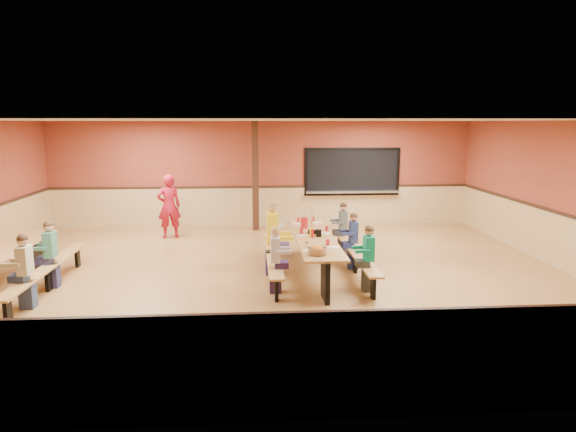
{
  "coord_description": "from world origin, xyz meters",
  "views": [
    {
      "loc": [
        -0.28,
        -9.67,
        2.97
      ],
      "look_at": [
        0.41,
        0.2,
        1.15
      ],
      "focal_mm": 32.0,
      "sensor_mm": 36.0,
      "label": 1
    }
  ],
  "objects": [
    {
      "name": "seated_child_grey_left",
      "position": [
        0.1,
        1.26,
        0.61
      ],
      "size": [
        0.37,
        0.3,
        1.22
      ],
      "primitive_type": null,
      "color": "silver",
      "rests_on": "ground"
    },
    {
      "name": "seated_child_white_left",
      "position": [
        0.1,
        -0.99,
        0.58
      ],
      "size": [
        0.35,
        0.29,
        1.17
      ],
      "primitive_type": null,
      "color": "silver",
      "rests_on": "ground"
    },
    {
      "name": "seated_child_navy_right",
      "position": [
        1.75,
        0.38,
        0.57
      ],
      "size": [
        0.34,
        0.28,
        1.14
      ],
      "primitive_type": null,
      "color": "navy",
      "rests_on": "ground"
    },
    {
      "name": "punch_pitcher",
      "position": [
        0.81,
        0.99,
        0.85
      ],
      "size": [
        0.16,
        0.16,
        0.22
      ],
      "primitive_type": "cylinder",
      "color": "#B0171F",
      "rests_on": "cafeteria_table_main"
    },
    {
      "name": "table_paddle",
      "position": [
        0.91,
        0.45,
        0.88
      ],
      "size": [
        0.16,
        0.16,
        0.56
      ],
      "color": "black",
      "rests_on": "cafeteria_table_main"
    },
    {
      "name": "seated_child_char_right",
      "position": [
        1.75,
        1.56,
        0.59
      ],
      "size": [
        0.35,
        0.29,
        1.17
      ],
      "primitive_type": null,
      "color": "#4B5154",
      "rests_on": "ground"
    },
    {
      "name": "condiment_ketchup",
      "position": [
        0.87,
        0.03,
        0.82
      ],
      "size": [
        0.06,
        0.06,
        0.17
      ],
      "primitive_type": "cylinder",
      "color": "#B2140F",
      "rests_on": "cafeteria_table_main"
    },
    {
      "name": "seated_child_tan_sec",
      "position": [
        -3.93,
        -1.48,
        0.6
      ],
      "size": [
        0.37,
        0.3,
        1.21
      ],
      "primitive_type": null,
      "color": "#B9B896",
      "rests_on": "ground"
    },
    {
      "name": "kitchen_pass_through",
      "position": [
        2.6,
        4.96,
        1.49
      ],
      "size": [
        2.78,
        0.28,
        1.38
      ],
      "color": "black",
      "rests_on": "ground"
    },
    {
      "name": "seated_child_green_sec",
      "position": [
        -3.93,
        -0.43,
        0.61
      ],
      "size": [
        0.37,
        0.3,
        1.21
      ],
      "primitive_type": null,
      "color": "#3B7B66",
      "rests_on": "ground"
    },
    {
      "name": "room_envelope",
      "position": [
        0.0,
        0.0,
        0.69
      ],
      "size": [
        12.04,
        10.04,
        3.02
      ],
      "color": "brown",
      "rests_on": "ground"
    },
    {
      "name": "place_settings",
      "position": [
        0.92,
        0.12,
        0.8
      ],
      "size": [
        0.65,
        3.3,
        0.11
      ],
      "primitive_type": null,
      "color": "beige",
      "rests_on": "cafeteria_table_main"
    },
    {
      "name": "cafeteria_table_main",
      "position": [
        0.92,
        0.12,
        0.53
      ],
      "size": [
        1.91,
        3.7,
        0.74
      ],
      "color": "tan",
      "rests_on": "ground"
    },
    {
      "name": "napkin_dispenser",
      "position": [
        1.01,
        0.17,
        0.8
      ],
      "size": [
        0.1,
        0.14,
        0.13
      ],
      "primitive_type": "cube",
      "color": "black",
      "rests_on": "cafeteria_table_main"
    },
    {
      "name": "standing_woman",
      "position": [
        -2.44,
        3.56,
        0.83
      ],
      "size": [
        0.7,
        0.56,
        1.65
      ],
      "primitive_type": "imported",
      "rotation": [
        0.0,
        0.0,
        3.46
      ],
      "color": "#A81327",
      "rests_on": "ground"
    },
    {
      "name": "seated_child_teal_right",
      "position": [
        1.75,
        -1.02,
        0.58
      ],
      "size": [
        0.35,
        0.28,
        1.17
      ],
      "primitive_type": null,
      "color": "#0C8F69",
      "rests_on": "ground"
    },
    {
      "name": "seated_adult_yellow",
      "position": [
        0.1,
        0.14,
        0.73
      ],
      "size": [
        0.49,
        0.4,
        1.47
      ],
      "primitive_type": null,
      "color": "yellow",
      "rests_on": "ground"
    },
    {
      "name": "condiment_mustard",
      "position": [
        0.86,
        0.17,
        0.82
      ],
      "size": [
        0.06,
        0.06,
        0.17
      ],
      "primitive_type": "cylinder",
      "color": "yellow",
      "rests_on": "cafeteria_table_main"
    },
    {
      "name": "chip_bowl",
      "position": [
        0.8,
        -1.25,
        0.81
      ],
      "size": [
        0.32,
        0.32,
        0.15
      ],
      "primitive_type": null,
      "color": "orange",
      "rests_on": "cafeteria_table_main"
    },
    {
      "name": "ground",
      "position": [
        0.0,
        0.0,
        0.0
      ],
      "size": [
        12.0,
        12.0,
        0.0
      ],
      "primitive_type": "plane",
      "color": "olive",
      "rests_on": "ground"
    },
    {
      "name": "structural_post",
      "position": [
        -0.2,
        4.4,
        1.5
      ],
      "size": [
        0.18,
        0.18,
        3.0
      ],
      "primitive_type": "cube",
      "color": "black",
      "rests_on": "ground"
    }
  ]
}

